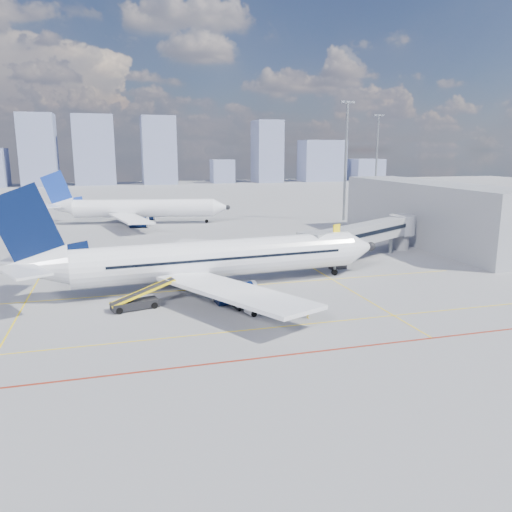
{
  "coord_description": "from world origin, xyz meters",
  "views": [
    {
      "loc": [
        -10.6,
        -45.43,
        15.21
      ],
      "look_at": [
        3.76,
        5.33,
        4.0
      ],
      "focal_mm": 35.0,
      "sensor_mm": 36.0,
      "label": 1
    }
  ],
  "objects_px": {
    "main_aircraft": "(205,260)",
    "ramp_worker": "(308,310)",
    "second_aircraft": "(136,209)",
    "baggage_tug": "(257,306)",
    "belt_loader": "(136,302)",
    "cargo_dolly": "(249,299)"
  },
  "relations": [
    {
      "from": "cargo_dolly",
      "to": "belt_loader",
      "type": "height_order",
      "value": "belt_loader"
    },
    {
      "from": "cargo_dolly",
      "to": "belt_loader",
      "type": "relative_size",
      "value": 0.49
    },
    {
      "from": "main_aircraft",
      "to": "belt_loader",
      "type": "distance_m",
      "value": 10.09
    },
    {
      "from": "second_aircraft",
      "to": "ramp_worker",
      "type": "xyz_separation_m",
      "value": [
        12.35,
        -66.37,
        -2.42
      ]
    },
    {
      "from": "second_aircraft",
      "to": "baggage_tug",
      "type": "relative_size",
      "value": 14.3
    },
    {
      "from": "baggage_tug",
      "to": "belt_loader",
      "type": "relative_size",
      "value": 0.41
    },
    {
      "from": "cargo_dolly",
      "to": "ramp_worker",
      "type": "bearing_deg",
      "value": -50.43
    },
    {
      "from": "second_aircraft",
      "to": "ramp_worker",
      "type": "height_order",
      "value": "second_aircraft"
    },
    {
      "from": "main_aircraft",
      "to": "ramp_worker",
      "type": "height_order",
      "value": "main_aircraft"
    },
    {
      "from": "main_aircraft",
      "to": "cargo_dolly",
      "type": "distance_m",
      "value": 9.18
    },
    {
      "from": "main_aircraft",
      "to": "ramp_worker",
      "type": "distance_m",
      "value": 14.95
    },
    {
      "from": "main_aircraft",
      "to": "second_aircraft",
      "type": "bearing_deg",
      "value": 90.9
    },
    {
      "from": "second_aircraft",
      "to": "baggage_tug",
      "type": "xyz_separation_m",
      "value": [
        8.18,
        -63.89,
        -2.42
      ]
    },
    {
      "from": "belt_loader",
      "to": "cargo_dolly",
      "type": "bearing_deg",
      "value": -27.93
    },
    {
      "from": "main_aircraft",
      "to": "belt_loader",
      "type": "xyz_separation_m",
      "value": [
        -7.89,
        -5.75,
        -2.53
      ]
    },
    {
      "from": "main_aircraft",
      "to": "ramp_worker",
      "type": "bearing_deg",
      "value": -65.23
    },
    {
      "from": "cargo_dolly",
      "to": "baggage_tug",
      "type": "bearing_deg",
      "value": -86.62
    },
    {
      "from": "main_aircraft",
      "to": "belt_loader",
      "type": "bearing_deg",
      "value": -148.49
    },
    {
      "from": "cargo_dolly",
      "to": "second_aircraft",
      "type": "bearing_deg",
      "value": 91.33
    },
    {
      "from": "baggage_tug",
      "to": "cargo_dolly",
      "type": "xyz_separation_m",
      "value": [
        -0.31,
        1.92,
        0.12
      ]
    },
    {
      "from": "second_aircraft",
      "to": "belt_loader",
      "type": "xyz_separation_m",
      "value": [
        -2.77,
        -59.26,
        -2.54
      ]
    },
    {
      "from": "main_aircraft",
      "to": "second_aircraft",
      "type": "distance_m",
      "value": 53.75
    }
  ]
}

